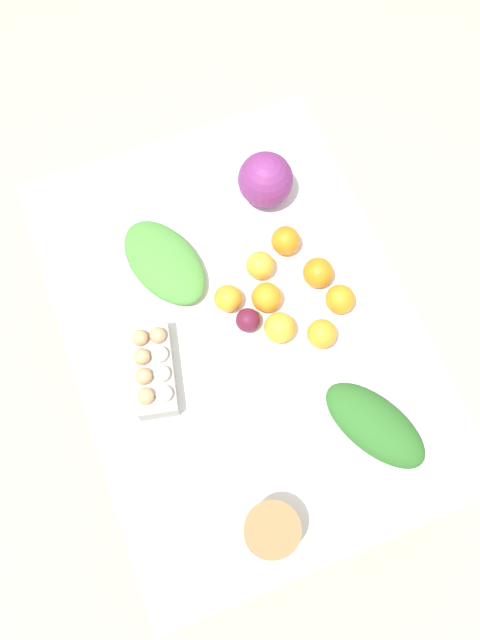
# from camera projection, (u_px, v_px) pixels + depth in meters

# --- Properties ---
(ground_plane) EXTENTS (8.00, 8.00, 0.00)m
(ground_plane) POSITION_uv_depth(u_px,v_px,m) (240.00, 394.00, 2.33)
(ground_plane) COLOR #B2A899
(dining_table) EXTENTS (1.25, 0.89, 0.75)m
(dining_table) POSITION_uv_depth(u_px,v_px,m) (240.00, 336.00, 1.73)
(dining_table) COLOR silver
(dining_table) RESTS_ON ground_plane
(cabbage_purple) EXTENTS (0.15, 0.15, 0.15)m
(cabbage_purple) POSITION_uv_depth(u_px,v_px,m) (265.00, 180.00, 1.70)
(cabbage_purple) COLOR #7A2D75
(cabbage_purple) RESTS_ON dining_table
(egg_carton) EXTENTS (0.25, 0.15, 0.09)m
(egg_carton) POSITION_uv_depth(u_px,v_px,m) (153.00, 369.00, 1.54)
(egg_carton) COLOR #A8A8A3
(egg_carton) RESTS_ON dining_table
(paper_bag) EXTENTS (0.13, 0.13, 0.10)m
(paper_bag) POSITION_uv_depth(u_px,v_px,m) (272.00, 531.00, 1.39)
(paper_bag) COLOR #997047
(paper_bag) RESTS_ON dining_table
(greens_bunch_kale) EXTENTS (0.32, 0.24, 0.06)m
(greens_bunch_kale) POSITION_uv_depth(u_px,v_px,m) (164.00, 262.00, 1.66)
(greens_bunch_kale) COLOR #4C933D
(greens_bunch_kale) RESTS_ON dining_table
(greens_bunch_scallion) EXTENTS (0.31, 0.25, 0.08)m
(greens_bunch_scallion) POSITION_uv_depth(u_px,v_px,m) (375.00, 425.00, 1.49)
(greens_bunch_scallion) COLOR #2D6B28
(greens_bunch_scallion) RESTS_ON dining_table
(beet_root) EXTENTS (0.06, 0.06, 0.06)m
(beet_root) POSITION_uv_depth(u_px,v_px,m) (248.00, 320.00, 1.60)
(beet_root) COLOR #5B1933
(beet_root) RESTS_ON dining_table
(orange_0) EXTENTS (0.08, 0.08, 0.08)m
(orange_0) POSITION_uv_depth(u_px,v_px,m) (318.00, 273.00, 1.64)
(orange_0) COLOR orange
(orange_0) RESTS_ON dining_table
(orange_1) EXTENTS (0.08, 0.08, 0.08)m
(orange_1) POSITION_uv_depth(u_px,v_px,m) (266.00, 297.00, 1.61)
(orange_1) COLOR orange
(orange_1) RESTS_ON dining_table
(orange_2) EXTENTS (0.08, 0.08, 0.08)m
(orange_2) POSITION_uv_depth(u_px,v_px,m) (280.00, 328.00, 1.58)
(orange_2) COLOR #F9A833
(orange_2) RESTS_ON dining_table
(orange_3) EXTENTS (0.08, 0.08, 0.08)m
(orange_3) POSITION_uv_depth(u_px,v_px,m) (286.00, 241.00, 1.67)
(orange_3) COLOR orange
(orange_3) RESTS_ON dining_table
(orange_4) EXTENTS (0.08, 0.08, 0.08)m
(orange_4) POSITION_uv_depth(u_px,v_px,m) (322.00, 334.00, 1.58)
(orange_4) COLOR orange
(orange_4) RESTS_ON dining_table
(orange_5) EXTENTS (0.08, 0.08, 0.08)m
(orange_5) POSITION_uv_depth(u_px,v_px,m) (260.00, 265.00, 1.65)
(orange_5) COLOR #F9A833
(orange_5) RESTS_ON dining_table
(orange_6) EXTENTS (0.08, 0.08, 0.08)m
(orange_6) POSITION_uv_depth(u_px,v_px,m) (340.00, 299.00, 1.61)
(orange_6) COLOR orange
(orange_6) RESTS_ON dining_table
(orange_7) EXTENTS (0.07, 0.07, 0.07)m
(orange_7) POSITION_uv_depth(u_px,v_px,m) (228.00, 298.00, 1.61)
(orange_7) COLOR orange
(orange_7) RESTS_ON dining_table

